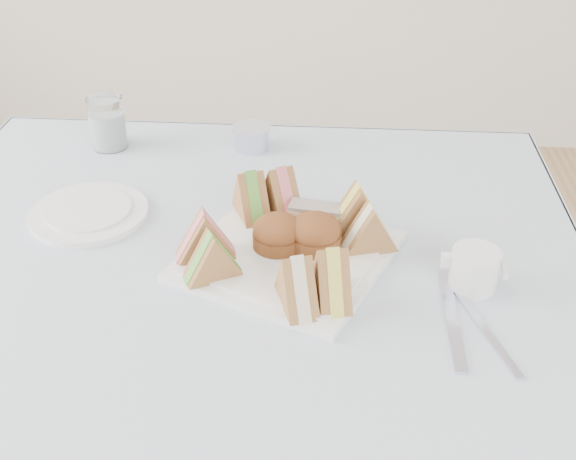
{
  "coord_description": "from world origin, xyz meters",
  "views": [
    {
      "loc": [
        0.14,
        -0.78,
        1.34
      ],
      "look_at": [
        0.08,
        0.06,
        0.8
      ],
      "focal_mm": 45.0,
      "sensor_mm": 36.0,
      "label": 1
    }
  ],
  "objects": [
    {
      "name": "sandwich_fr_b",
      "position": [
        0.1,
        -0.06,
        0.8
      ],
      "size": [
        0.06,
        0.09,
        0.07
      ],
      "primitive_type": null,
      "rotation": [
        0.0,
        0.0,
        -1.24
      ],
      "color": "#9C6E44",
      "rests_on": "serving_plate"
    },
    {
      "name": "water_glass",
      "position": [
        -0.27,
        0.4,
        0.79
      ],
      "size": [
        0.08,
        0.08,
        0.09
      ],
      "primitive_type": "cylinder",
      "rotation": [
        0.0,
        0.0,
        -0.29
      ],
      "color": "white",
      "rests_on": "tablecloth"
    },
    {
      "name": "scone_left",
      "position": [
        0.06,
        0.07,
        0.78
      ],
      "size": [
        0.09,
        0.09,
        0.05
      ],
      "primitive_type": "cylinder",
      "rotation": [
        0.0,
        0.0,
        -0.31
      ],
      "color": "brown",
      "rests_on": "serving_plate"
    },
    {
      "name": "fork",
      "position": [
        0.33,
        -0.08,
        0.75
      ],
      "size": [
        0.07,
        0.17,
        0.0
      ],
      "primitive_type": "cube",
      "rotation": [
        0.0,
        0.0,
        0.32
      ],
      "color": "silver",
      "rests_on": "tablecloth"
    },
    {
      "name": "sandwich_bl_b",
      "position": [
        0.06,
        0.17,
        0.8
      ],
      "size": [
        0.08,
        0.09,
        0.08
      ],
      "primitive_type": null,
      "rotation": [
        0.0,
        0.0,
        2.1
      ],
      "color": "#9C6E44",
      "rests_on": "serving_plate"
    },
    {
      "name": "sandwich_fl_b",
      "position": [
        -0.02,
        -0.0,
        0.79
      ],
      "size": [
        0.09,
        0.07,
        0.07
      ],
      "primitive_type": null,
      "rotation": [
        0.0,
        0.0,
        0.48
      ],
      "color": "#9C6E44",
      "rests_on": "serving_plate"
    },
    {
      "name": "sandwich_fl_a",
      "position": [
        -0.04,
        0.04,
        0.8
      ],
      "size": [
        0.09,
        0.06,
        0.07
      ],
      "primitive_type": null,
      "rotation": [
        0.0,
        0.0,
        0.29
      ],
      "color": "#9C6E44",
      "rests_on": "serving_plate"
    },
    {
      "name": "serving_plate",
      "position": [
        0.08,
        0.06,
        0.75
      ],
      "size": [
        0.35,
        0.35,
        0.01
      ],
      "primitive_type": "cube",
      "rotation": [
        0.0,
        0.0,
        -0.41
      ],
      "color": "white",
      "rests_on": "tablecloth"
    },
    {
      "name": "knife",
      "position": [
        0.3,
        -0.06,
        0.75
      ],
      "size": [
        0.02,
        0.2,
        0.0
      ],
      "primitive_type": "cube",
      "rotation": [
        0.0,
        0.0,
        -0.0
      ],
      "color": "silver",
      "rests_on": "tablecloth"
    },
    {
      "name": "sandwich_fr_a",
      "position": [
        0.14,
        -0.04,
        0.8
      ],
      "size": [
        0.06,
        0.09,
        0.08
      ],
      "primitive_type": null,
      "rotation": [
        0.0,
        0.0,
        -1.36
      ],
      "color": "#9C6E44",
      "rests_on": "serving_plate"
    },
    {
      "name": "sandwich_bl_a",
      "position": [
        0.02,
        0.15,
        0.8
      ],
      "size": [
        0.07,
        0.1,
        0.08
      ],
      "primitive_type": null,
      "rotation": [
        0.0,
        0.0,
        1.97
      ],
      "color": "#9C6E44",
      "rests_on": "serving_plate"
    },
    {
      "name": "scone_right",
      "position": [
        0.12,
        0.07,
        0.78
      ],
      "size": [
        0.08,
        0.08,
        0.05
      ],
      "primitive_type": "cylinder",
      "rotation": [
        0.0,
        0.0,
        -0.0
      ],
      "color": "brown",
      "rests_on": "serving_plate"
    },
    {
      "name": "side_plate",
      "position": [
        -0.24,
        0.15,
        0.75
      ],
      "size": [
        0.24,
        0.24,
        0.01
      ],
      "primitive_type": "cylinder",
      "rotation": [
        0.0,
        0.0,
        -0.41
      ],
      "color": "white",
      "rests_on": "tablecloth"
    },
    {
      "name": "tablecloth",
      "position": [
        0.0,
        0.0,
        0.74
      ],
      "size": [
        1.02,
        1.02,
        0.01
      ],
      "primitive_type": "cube",
      "color": "silver",
      "rests_on": "table"
    },
    {
      "name": "sandwich_br_b",
      "position": [
        0.17,
        0.12,
        0.8
      ],
      "size": [
        0.1,
        0.06,
        0.08
      ],
      "primitive_type": null,
      "rotation": [
        0.0,
        0.0,
        -2.93
      ],
      "color": "#9C6E44",
      "rests_on": "serving_plate"
    },
    {
      "name": "pastry_slice",
      "position": [
        0.11,
        0.13,
        0.78
      ],
      "size": [
        0.08,
        0.04,
        0.04
      ],
      "primitive_type": "cube",
      "rotation": [
        0.0,
        0.0,
        -0.17
      ],
      "color": "beige",
      "rests_on": "serving_plate"
    },
    {
      "name": "sandwich_br_a",
      "position": [
        0.19,
        0.08,
        0.79
      ],
      "size": [
        0.09,
        0.06,
        0.07
      ],
      "primitive_type": null,
      "rotation": [
        0.0,
        0.0,
        -2.85
      ],
      "color": "#9C6E44",
      "rests_on": "serving_plate"
    },
    {
      "name": "creamer_jug",
      "position": [
        0.33,
        0.01,
        0.77
      ],
      "size": [
        0.07,
        0.07,
        0.06
      ],
      "primitive_type": "cylinder",
      "rotation": [
        0.0,
        0.0,
        -0.06
      ],
      "color": "white",
      "rests_on": "tablecloth"
    },
    {
      "name": "tea_strainer",
      "position": [
        -0.01,
        0.41,
        0.77
      ],
      "size": [
        0.09,
        0.09,
        0.04
      ],
      "primitive_type": "cylinder",
      "rotation": [
        0.0,
        0.0,
        0.31
      ],
      "color": "silver",
      "rests_on": "tablecloth"
    }
  ]
}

